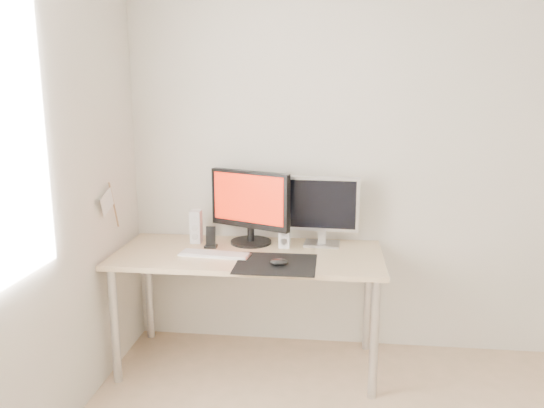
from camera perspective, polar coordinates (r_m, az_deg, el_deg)
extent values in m
plane|color=white|center=(3.44, 13.91, 4.53)|extent=(3.50, 0.00, 3.50)
cube|color=black|center=(2.99, 0.42, -6.46)|extent=(0.45, 0.40, 0.00)
ellipsoid|color=black|center=(2.95, 0.75, -6.28)|extent=(0.10, 0.06, 0.04)
cube|color=#D1B587|center=(3.20, -2.56, -5.49)|extent=(1.60, 0.70, 0.03)
cylinder|color=silver|center=(3.27, -16.56, -12.45)|extent=(0.05, 0.05, 0.70)
cylinder|color=silver|center=(3.04, 10.93, -14.11)|extent=(0.05, 0.05, 0.70)
cylinder|color=silver|center=(3.77, -13.10, -8.92)|extent=(0.05, 0.05, 0.70)
cylinder|color=silver|center=(3.57, 10.26, -10.01)|extent=(0.05, 0.05, 0.70)
cylinder|color=black|center=(3.39, -2.28, -4.09)|extent=(0.34, 0.34, 0.02)
cylinder|color=black|center=(3.37, -2.29, -2.98)|extent=(0.06, 0.06, 0.12)
cube|color=black|center=(3.31, -2.40, 0.49)|extent=(0.52, 0.26, 0.36)
cube|color=red|center=(3.29, -2.63, 0.58)|extent=(0.46, 0.20, 0.30)
cube|color=#B2B2B4|center=(3.36, 5.40, -4.28)|extent=(0.23, 0.17, 0.01)
cube|color=silver|center=(3.34, 5.42, -3.34)|extent=(0.05, 0.04, 0.10)
cube|color=silver|center=(3.30, 5.48, 0.01)|extent=(0.45, 0.07, 0.34)
cube|color=black|center=(3.27, 5.45, -0.07)|extent=(0.41, 0.03, 0.30)
cube|color=white|center=(3.41, -8.16, -2.42)|extent=(0.07, 0.08, 0.21)
cylinder|color=#A9A8AA|center=(3.38, -8.31, -3.53)|extent=(0.04, 0.01, 0.04)
cylinder|color=#BABABD|center=(3.37, -8.34, -2.59)|extent=(0.04, 0.01, 0.04)
cylinder|color=silver|center=(3.36, -8.37, -1.65)|extent=(0.04, 0.01, 0.04)
cube|color=white|center=(3.28, 1.35, -2.89)|extent=(0.07, 0.08, 0.21)
cylinder|color=silver|center=(3.25, 1.28, -4.05)|extent=(0.04, 0.01, 0.04)
cylinder|color=silver|center=(3.24, 1.28, -3.08)|extent=(0.04, 0.01, 0.04)
cylinder|color=silver|center=(3.22, 1.29, -2.10)|extent=(0.04, 0.01, 0.04)
cube|color=silver|center=(3.16, -6.18, -5.43)|extent=(0.43, 0.17, 0.01)
cube|color=silver|center=(3.15, -6.18, -5.29)|extent=(0.41, 0.15, 0.01)
cube|color=black|center=(3.31, -6.58, -4.53)|extent=(0.07, 0.06, 0.02)
cube|color=black|center=(3.30, -6.61, -3.42)|extent=(0.06, 0.03, 0.12)
cylinder|color=#A57F54|center=(3.27, -16.65, -0.10)|extent=(0.01, 0.10, 0.29)
cube|color=white|center=(3.18, -17.29, 0.26)|extent=(0.00, 0.19, 0.15)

